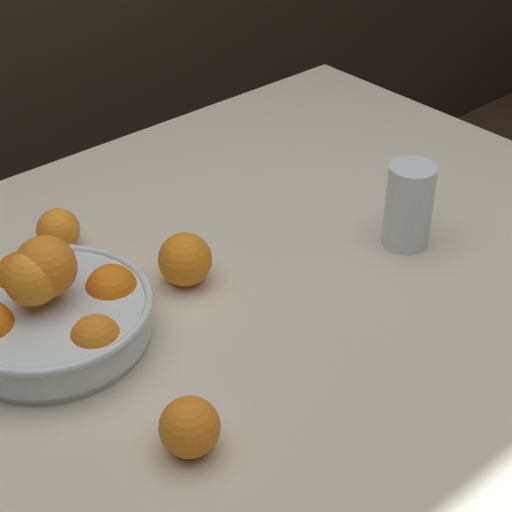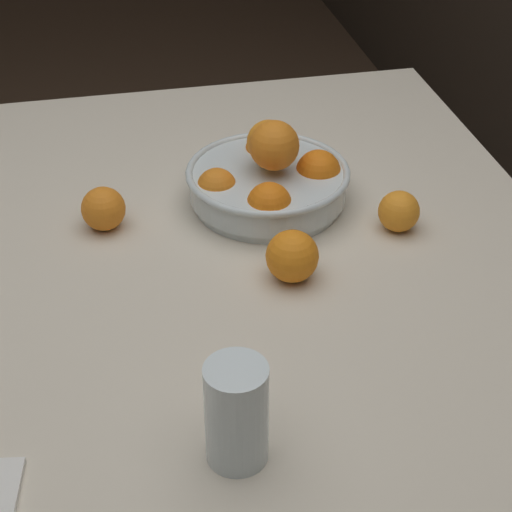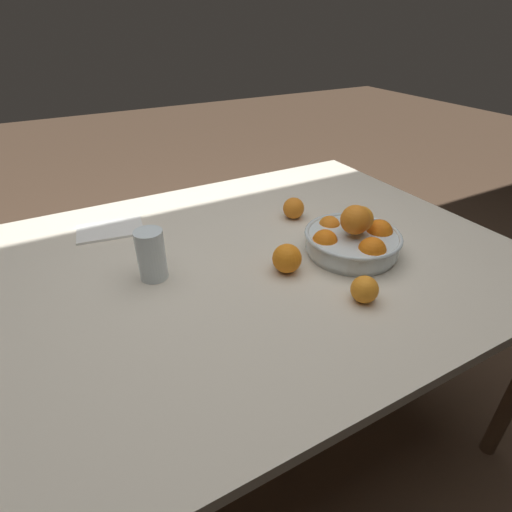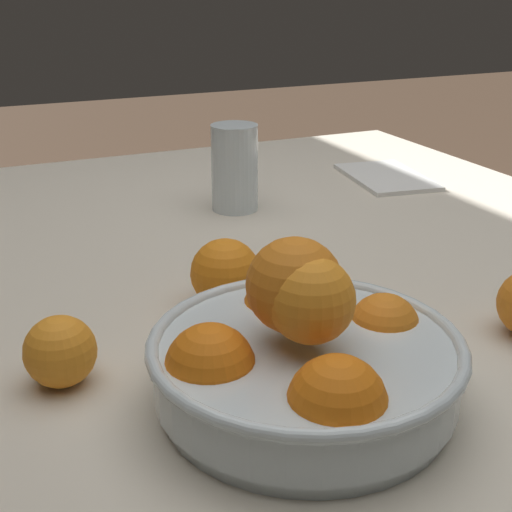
# 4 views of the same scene
# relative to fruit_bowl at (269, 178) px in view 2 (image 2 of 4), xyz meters

# --- Properties ---
(dining_table) EXTENTS (1.47, 1.16, 0.77)m
(dining_table) POSITION_rel_fruit_bowl_xyz_m (0.24, -0.13, -0.11)
(dining_table) COLOR beige
(dining_table) RESTS_ON ground_plane
(fruit_bowl) EXTENTS (0.28, 0.28, 0.16)m
(fruit_bowl) POSITION_rel_fruit_bowl_xyz_m (0.00, 0.00, 0.00)
(fruit_bowl) COLOR silver
(fruit_bowl) RESTS_ON dining_table
(juice_glass) EXTENTS (0.07, 0.07, 0.14)m
(juice_glass) POSITION_rel_fruit_bowl_xyz_m (0.54, -0.16, 0.01)
(juice_glass) COLOR #F4A314
(juice_glass) RESTS_ON dining_table
(orange_loose_near_bowl) EXTENTS (0.07, 0.07, 0.07)m
(orange_loose_near_bowl) POSITION_rel_fruit_bowl_xyz_m (0.02, -0.28, -0.01)
(orange_loose_near_bowl) COLOR orange
(orange_loose_near_bowl) RESTS_ON dining_table
(orange_loose_front) EXTENTS (0.07, 0.07, 0.07)m
(orange_loose_front) POSITION_rel_fruit_bowl_xyz_m (0.12, 0.19, -0.02)
(orange_loose_front) COLOR orange
(orange_loose_front) RESTS_ON dining_table
(orange_loose_aside) EXTENTS (0.08, 0.08, 0.08)m
(orange_loose_aside) POSITION_rel_fruit_bowl_xyz_m (0.22, -0.01, -0.01)
(orange_loose_aside) COLOR orange
(orange_loose_aside) RESTS_ON dining_table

